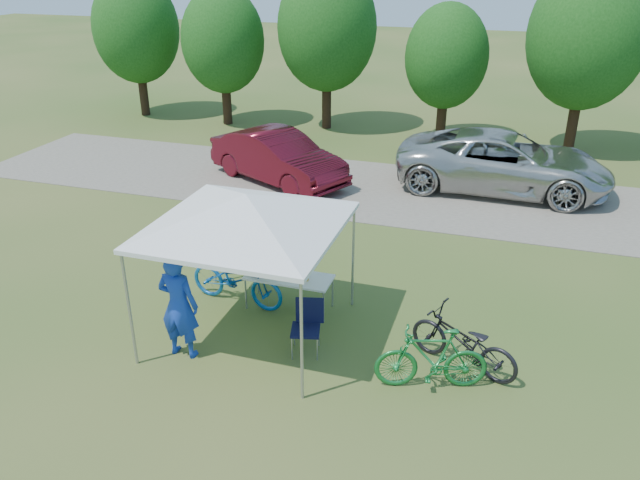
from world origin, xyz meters
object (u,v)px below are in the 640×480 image
object	(u,v)px
cyclist	(179,305)
minivan	(504,162)
bike_blue	(237,279)
bike_dark	(463,342)
folding_chair	(308,321)
bike_green	(431,358)
folding_table	(289,278)
cooler	(267,265)
sedan	(278,157)

from	to	relation	value
cyclist	minivan	bearing A→B (deg)	-114.72
minivan	cyclist	bearing A→B (deg)	155.56
bike_blue	bike_dark	size ratio (longest dim) A/B	1.05
folding_chair	bike_green	distance (m)	2.25
folding_table	cooler	bearing A→B (deg)	180.00
folding_chair	bike_green	xyz separation A→B (m)	(2.21, -0.39, -0.03)
bike_blue	sedan	world-z (taller)	sedan
folding_chair	cooler	world-z (taller)	cooler
folding_table	bike_dark	distance (m)	3.58
bike_green	cooler	bearing A→B (deg)	-132.04
cyclist	bike_blue	distance (m)	1.95
sedan	bike_blue	bearing A→B (deg)	-139.16
folding_chair	bike_dark	distance (m)	2.66
folding_table	cyclist	size ratio (longest dim) A/B	0.86
bike_blue	minivan	bearing A→B (deg)	-21.80
cooler	bike_blue	bearing A→B (deg)	-167.52
folding_chair	cyclist	world-z (taller)	cyclist
cyclist	minivan	world-z (taller)	cyclist
folding_chair	folding_table	bearing A→B (deg)	108.59
cooler	sedan	xyz separation A→B (m)	(-2.43, 6.80, -0.09)
bike_green	bike_dark	bearing A→B (deg)	129.97
folding_table	folding_chair	size ratio (longest dim) A/B	1.74
cooler	bike_blue	xyz separation A→B (m)	(-0.61, -0.13, -0.34)
cooler	cyclist	size ratio (longest dim) A/B	0.25
cooler	bike_dark	size ratio (longest dim) A/B	0.25
folding_chair	bike_blue	world-z (taller)	bike_blue
minivan	cooler	bearing A→B (deg)	154.54
cooler	folding_chair	bearing A→B (deg)	-44.75
folding_table	cyclist	xyz separation A→B (m)	(-1.23, -2.03, 0.33)
folding_chair	cyclist	distance (m)	2.22
cooler	cyclist	world-z (taller)	cyclist
bike_dark	minivan	size ratio (longest dim) A/B	0.32
minivan	sedan	size ratio (longest dim) A/B	1.31
cooler	bike_blue	world-z (taller)	bike_blue
minivan	bike_dark	bearing A→B (deg)	-179.99
cooler	bike_blue	size ratio (longest dim) A/B	0.24
cyclist	bike_green	size ratio (longest dim) A/B	1.09
folding_table	bike_blue	world-z (taller)	bike_blue
folding_table	minivan	xyz separation A→B (m)	(3.61, 8.11, 0.21)
cyclist	bike_green	bearing A→B (deg)	-173.68
cyclist	folding_table	bearing A→B (deg)	-120.40
cyclist	minivan	distance (m)	11.24
bike_dark	minivan	bearing A→B (deg)	-159.21
folding_table	cyclist	distance (m)	2.39
bike_green	sedan	size ratio (longest dim) A/B	0.39
bike_dark	cyclist	bearing A→B (deg)	-55.21
cyclist	sedan	bearing A→B (deg)	-78.66
bike_dark	bike_blue	bearing A→B (deg)	-78.51
bike_dark	sedan	bearing A→B (deg)	-119.01
sedan	folding_chair	bearing A→B (deg)	-129.33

